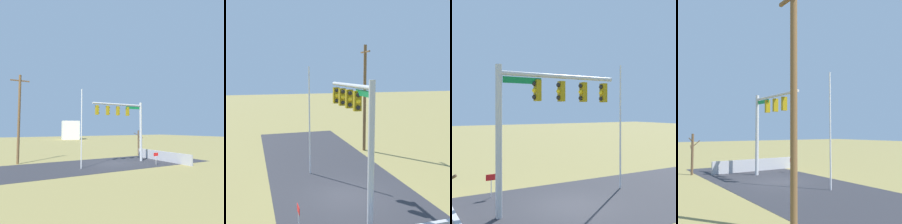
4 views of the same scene
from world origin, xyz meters
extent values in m
plane|color=olive|center=(0.00, 0.00, 0.00)|extent=(160.00, 160.00, 0.00)
cube|color=#2D2D33|center=(-4.00, 0.00, 0.01)|extent=(28.00, 8.00, 0.01)
cube|color=#B7B5AD|center=(4.49, -0.05, 0.00)|extent=(6.00, 6.00, 0.01)
cylinder|color=#B2B5BA|center=(3.49, -0.05, 3.26)|extent=(0.28, 0.28, 6.52)
cylinder|color=#B2B5BA|center=(0.52, -0.02, 6.17)|extent=(5.95, 0.27, 0.20)
cube|color=#0F7238|center=(2.42, -0.04, 5.89)|extent=(1.80, 0.05, 0.28)
cube|color=#937A0F|center=(1.71, -0.03, 5.47)|extent=(0.24, 0.36, 0.96)
sphere|color=black|center=(1.86, -0.03, 5.77)|extent=(0.22, 0.22, 0.22)
sphere|color=yellow|center=(1.86, -0.03, 5.47)|extent=(0.22, 0.22, 0.22)
sphere|color=black|center=(1.86, -0.03, 5.17)|extent=(0.22, 0.22, 0.22)
cube|color=#937A0F|center=(0.48, -0.02, 5.47)|extent=(0.24, 0.36, 0.96)
sphere|color=black|center=(0.63, -0.02, 5.77)|extent=(0.22, 0.22, 0.22)
sphere|color=yellow|center=(0.63, -0.02, 5.47)|extent=(0.22, 0.22, 0.22)
sphere|color=black|center=(0.63, -0.02, 5.17)|extent=(0.22, 0.22, 0.22)
cube|color=#937A0F|center=(-0.75, -0.01, 5.47)|extent=(0.24, 0.36, 0.96)
sphere|color=black|center=(-0.60, -0.01, 5.77)|extent=(0.22, 0.22, 0.22)
sphere|color=yellow|center=(-0.60, -0.01, 5.47)|extent=(0.22, 0.22, 0.22)
sphere|color=black|center=(-0.60, -0.01, 5.17)|extent=(0.22, 0.22, 0.22)
cube|color=#937A0F|center=(-1.98, 0.01, 5.47)|extent=(0.24, 0.36, 0.96)
sphere|color=black|center=(-1.83, 0.01, 5.77)|extent=(0.22, 0.22, 0.22)
sphere|color=yellow|center=(-1.83, 0.01, 5.47)|extent=(0.22, 0.22, 0.22)
sphere|color=black|center=(-1.83, 0.01, 5.17)|extent=(0.22, 0.22, 0.22)
cylinder|color=silver|center=(-4.15, -1.20, 3.61)|extent=(0.10, 0.10, 7.21)
cylinder|color=silver|center=(2.95, -3.13, 0.45)|extent=(0.04, 0.04, 0.90)
cube|color=red|center=(2.95, -3.13, 1.06)|extent=(0.56, 0.02, 0.32)
camera|label=1|loc=(-12.23, -20.37, 3.62)|focal=36.38mm
camera|label=2|loc=(14.51, -4.86, 6.79)|focal=46.27mm
camera|label=3|loc=(7.18, 12.00, 4.55)|focal=46.73mm
camera|label=4|loc=(-16.77, 10.07, 3.54)|focal=43.82mm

